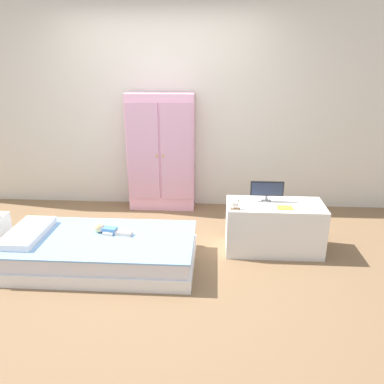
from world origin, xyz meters
name	(u,v)px	position (x,y,z in m)	size (l,w,h in m)	color
ground_plane	(147,260)	(0.00, 0.00, -0.01)	(10.00, 10.00, 0.02)	brown
back_wall	(164,103)	(0.00, 1.57, 1.35)	(6.40, 0.05, 2.70)	silver
bed	(101,251)	(-0.42, -0.12, 0.14)	(1.81, 0.92, 0.29)	white
pillow	(28,233)	(-1.13, -0.12, 0.32)	(0.32, 0.66, 0.06)	white
doll	(106,229)	(-0.39, -0.02, 0.33)	(0.39, 0.15, 0.10)	#4C84C6
wardrobe	(161,153)	(-0.02, 1.39, 0.75)	(0.85, 0.31, 1.50)	#EFADCC
tv_stand	(274,227)	(1.29, 0.29, 0.26)	(0.98, 0.47, 0.52)	silver
tv_monitor	(267,189)	(1.20, 0.37, 0.64)	(0.34, 0.10, 0.21)	#99999E
rocking_horse_toy	(236,204)	(0.88, 0.13, 0.57)	(0.09, 0.04, 0.11)	#8E6642
book_yellow	(285,208)	(1.36, 0.18, 0.52)	(0.15, 0.10, 0.01)	gold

